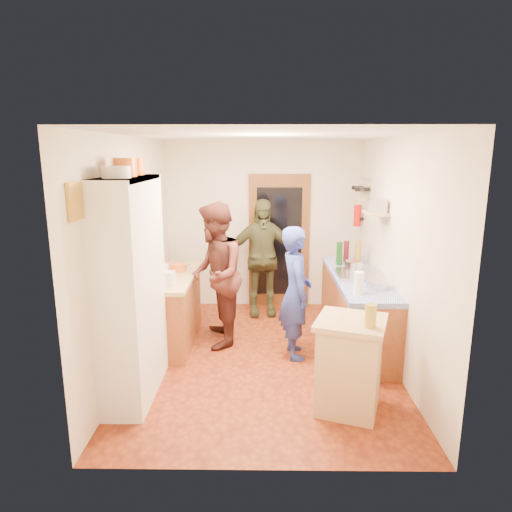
{
  "coord_description": "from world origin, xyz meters",
  "views": [
    {
      "loc": [
        -0.02,
        -5.1,
        2.42
      ],
      "look_at": [
        -0.09,
        0.15,
        1.23
      ],
      "focal_mm": 32.0,
      "sensor_mm": 36.0,
      "label": 1
    }
  ],
  "objects_px": {
    "hutch_body": "(132,289)",
    "person_hob": "(299,293)",
    "island_base": "(349,367)",
    "person_left": "(218,274)",
    "person_back": "(262,258)",
    "right_counter_base": "(356,311)"
  },
  "relations": [
    {
      "from": "hutch_body",
      "to": "person_hob",
      "type": "bearing_deg",
      "value": 26.8
    },
    {
      "from": "hutch_body",
      "to": "person_left",
      "type": "relative_size",
      "value": 1.2
    },
    {
      "from": "person_back",
      "to": "right_counter_base",
      "type": "bearing_deg",
      "value": -46.67
    },
    {
      "from": "hutch_body",
      "to": "island_base",
      "type": "height_order",
      "value": "hutch_body"
    },
    {
      "from": "right_counter_base",
      "to": "person_back",
      "type": "bearing_deg",
      "value": 139.52
    },
    {
      "from": "person_hob",
      "to": "person_back",
      "type": "height_order",
      "value": "person_back"
    },
    {
      "from": "hutch_body",
      "to": "person_back",
      "type": "height_order",
      "value": "hutch_body"
    },
    {
      "from": "right_counter_base",
      "to": "island_base",
      "type": "distance_m",
      "value": 1.65
    },
    {
      "from": "hutch_body",
      "to": "right_counter_base",
      "type": "distance_m",
      "value": 2.9
    },
    {
      "from": "island_base",
      "to": "person_back",
      "type": "relative_size",
      "value": 0.49
    },
    {
      "from": "person_left",
      "to": "person_back",
      "type": "height_order",
      "value": "person_left"
    },
    {
      "from": "person_left",
      "to": "person_back",
      "type": "distance_m",
      "value": 1.21
    },
    {
      "from": "hutch_body",
      "to": "person_left",
      "type": "xyz_separation_m",
      "value": [
        0.72,
        1.26,
        -0.18
      ]
    },
    {
      "from": "right_counter_base",
      "to": "person_hob",
      "type": "xyz_separation_m",
      "value": [
        -0.78,
        -0.43,
        0.38
      ]
    },
    {
      "from": "hutch_body",
      "to": "person_hob",
      "type": "distance_m",
      "value": 1.95
    },
    {
      "from": "right_counter_base",
      "to": "person_back",
      "type": "height_order",
      "value": "person_back"
    },
    {
      "from": "island_base",
      "to": "person_left",
      "type": "bearing_deg",
      "value": 131.56
    },
    {
      "from": "person_left",
      "to": "person_back",
      "type": "xyz_separation_m",
      "value": [
        0.56,
        1.07,
        -0.03
      ]
    },
    {
      "from": "hutch_body",
      "to": "island_base",
      "type": "distance_m",
      "value": 2.24
    },
    {
      "from": "hutch_body",
      "to": "island_base",
      "type": "relative_size",
      "value": 2.56
    },
    {
      "from": "hutch_body",
      "to": "person_back",
      "type": "distance_m",
      "value": 2.68
    },
    {
      "from": "hutch_body",
      "to": "person_hob",
      "type": "relative_size",
      "value": 1.38
    }
  ]
}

